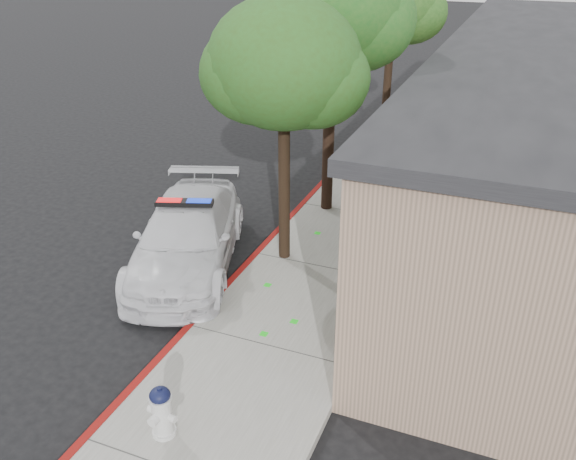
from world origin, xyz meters
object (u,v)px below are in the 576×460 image
Objects in this scene: police_car at (187,236)px; street_tree_far at (394,6)px; street_tree_mid at (334,11)px; fire_hydrant at (162,411)px; street_tree_near at (284,70)px.

police_car is 11.03m from street_tree_far.
police_car is 0.84× the size of street_tree_mid.
fire_hydrant is at bearing -87.74° from street_tree_mid.
street_tree_mid is at bearing 99.04° from fire_hydrant.
fire_hydrant is at bearing -86.07° from street_tree_near.
street_tree_far is (-0.03, 6.31, -0.52)m from street_tree_mid.
street_tree_far is (0.02, 9.21, 0.25)m from street_tree_near.
police_car is 0.94× the size of street_tree_far.
police_car is 0.98× the size of street_tree_near.
police_car is 6.37× the size of fire_hydrant.
street_tree_mid reaches higher than fire_hydrant.
police_car is at bearing -100.86° from street_tree_far.
street_tree_mid is (1.98, 3.85, 4.35)m from police_car.
street_tree_near is 3.00m from street_tree_mid.
street_tree_near is 9.22m from street_tree_far.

